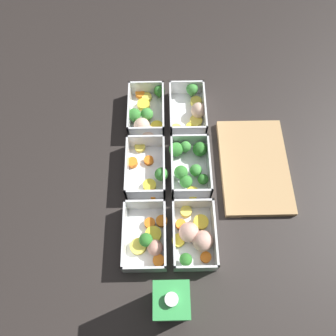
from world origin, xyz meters
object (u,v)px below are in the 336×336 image
at_px(container_far_right, 194,236).
at_px(container_near_right, 148,239).
at_px(juice_carton, 173,303).
at_px(container_near_left, 146,115).
at_px(container_near_center, 148,170).
at_px(container_far_center, 189,165).
at_px(container_far_left, 191,109).

bearing_deg(container_far_right, container_near_right, -88.62).
bearing_deg(juice_carton, container_near_left, -172.79).
bearing_deg(container_far_right, container_near_center, -148.06).
bearing_deg(container_near_left, container_near_right, 1.37).
bearing_deg(container_far_center, container_near_left, -144.35).
xyz_separation_m(container_near_left, container_far_center, (0.16, 0.12, 0.00)).
bearing_deg(juice_carton, container_far_center, 171.08).
distance_m(container_near_left, container_near_right, 0.36).
bearing_deg(container_near_left, container_far_center, 35.65).
bearing_deg(container_far_left, container_near_right, -18.03).
distance_m(container_near_center, container_far_left, 0.23).
distance_m(container_near_right, container_far_left, 0.40).
relative_size(container_near_center, container_far_right, 1.07).
xyz_separation_m(container_far_right, juice_carton, (0.15, -0.06, 0.07)).
distance_m(container_near_left, juice_carton, 0.52).
xyz_separation_m(container_near_center, container_near_right, (0.18, 0.00, -0.00)).
relative_size(container_near_right, container_far_left, 0.96).
height_order(container_near_right, container_far_left, same).
bearing_deg(container_near_right, juice_carton, 20.48).
bearing_deg(container_near_right, container_far_center, 150.57).
bearing_deg(container_far_right, juice_carton, -20.40).
distance_m(container_near_right, juice_carton, 0.18).
xyz_separation_m(container_near_right, container_far_right, (-0.00, 0.11, 0.00)).
bearing_deg(container_near_center, container_near_left, -177.58).
height_order(container_near_right, container_far_right, same).
bearing_deg(container_near_right, container_near_left, -178.63).
relative_size(container_near_left, container_near_right, 1.14).
relative_size(container_near_right, container_far_right, 1.00).
relative_size(container_near_left, container_far_left, 1.09).
distance_m(container_near_left, container_near_center, 0.17).
height_order(container_near_center, container_far_right, same).
height_order(container_near_center, container_far_center, same).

